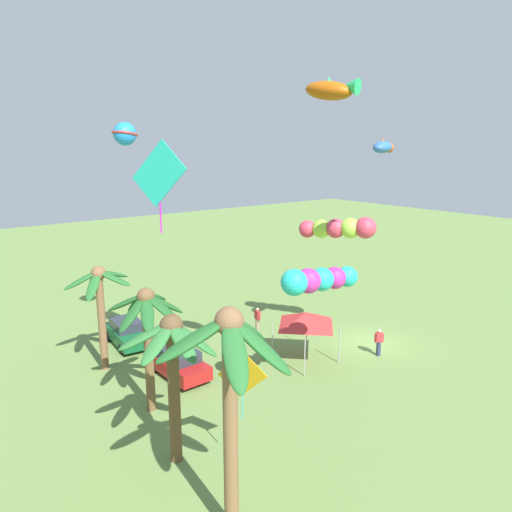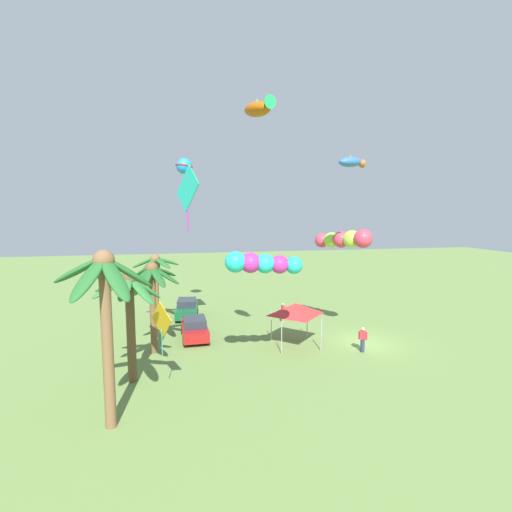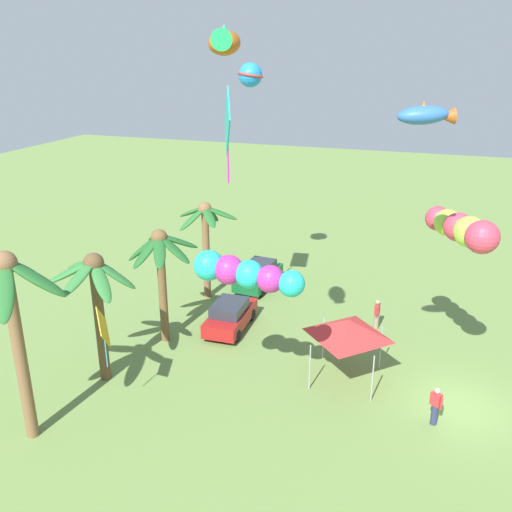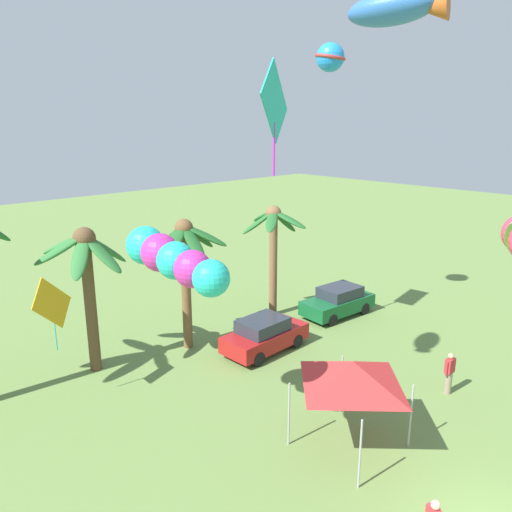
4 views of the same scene
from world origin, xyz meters
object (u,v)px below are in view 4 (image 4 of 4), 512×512
at_px(palm_tree_0, 273,235).
at_px(kite_fish_6, 397,8).
at_px(kite_diamond_0, 274,104).
at_px(parked_car_1, 265,335).
at_px(parked_car_0, 338,301).
at_px(palm_tree_1, 185,251).
at_px(kite_diamond_5, 52,304).
at_px(festival_tent, 352,373).
at_px(palm_tree_3, 85,266).
at_px(kite_tube_3, 172,258).
at_px(kite_ball_1, 330,57).
at_px(spectator_0, 449,373).

distance_m(palm_tree_0, kite_fish_6, 16.15).
bearing_deg(kite_diamond_0, parked_car_1, -160.28).
bearing_deg(kite_diamond_0, parked_car_0, 1.14).
height_order(palm_tree_1, kite_diamond_5, palm_tree_1).
xyz_separation_m(festival_tent, kite_diamond_5, (-5.42, 8.31, 1.28)).
distance_m(palm_tree_0, kite_diamond_5, 11.36).
bearing_deg(palm_tree_3, palm_tree_1, -13.13).
distance_m(palm_tree_0, festival_tent, 11.01).
bearing_deg(kite_tube_3, kite_fish_6, -76.64).
xyz_separation_m(palm_tree_3, festival_tent, (3.42, -9.96, -1.87)).
xyz_separation_m(palm_tree_0, kite_diamond_5, (-11.32, -0.82, -0.45)).
height_order(parked_car_0, kite_diamond_0, kite_diamond_0).
xyz_separation_m(parked_car_0, kite_diamond_5, (-13.72, 1.49, 3.00)).
bearing_deg(parked_car_0, kite_ball_1, 179.84).
bearing_deg(festival_tent, kite_diamond_5, 123.12).
bearing_deg(kite_diamond_5, spectator_0, -40.29).
distance_m(spectator_0, kite_tube_3, 11.24).
relative_size(palm_tree_1, kite_diamond_0, 1.27).
bearing_deg(kite_fish_6, palm_tree_3, 93.47).
distance_m(spectator_0, kite_diamond_5, 14.15).
bearing_deg(palm_tree_0, kite_tube_3, -149.11).
relative_size(palm_tree_1, kite_ball_1, 3.24).
relative_size(spectator_0, kite_ball_1, 0.90).
xyz_separation_m(palm_tree_3, kite_diamond_0, (6.87, -3.24, 5.97)).
bearing_deg(festival_tent, kite_tube_3, 141.25).
distance_m(festival_tent, kite_ball_1, 13.84).
height_order(palm_tree_3, parked_car_1, palm_tree_3).
bearing_deg(kite_tube_3, parked_car_1, 25.86).
xyz_separation_m(kite_ball_1, kite_tube_3, (-10.95, -3.62, -6.20)).
bearing_deg(parked_car_1, palm_tree_3, 150.19).
xyz_separation_m(palm_tree_1, kite_tube_3, (-4.55, -5.83, 1.74)).
bearing_deg(kite_diamond_0, palm_tree_0, 44.48).
distance_m(parked_car_0, kite_ball_1, 11.62).
height_order(parked_car_1, spectator_0, spectator_0).
bearing_deg(palm_tree_0, parked_car_1, -140.09).
relative_size(palm_tree_1, kite_tube_3, 1.38).
relative_size(palm_tree_0, festival_tent, 1.98).
relative_size(parked_car_1, kite_diamond_0, 0.87).
bearing_deg(kite_diamond_5, palm_tree_0, 4.17).
distance_m(parked_car_0, kite_tube_3, 13.89).
height_order(palm_tree_1, festival_tent, palm_tree_1).
distance_m(palm_tree_3, festival_tent, 10.70).
bearing_deg(parked_car_1, festival_tent, -112.71).
bearing_deg(spectator_0, parked_car_1, 108.96).
bearing_deg(spectator_0, parked_car_0, 67.06).
relative_size(palm_tree_0, kite_diamond_0, 1.25).
height_order(parked_car_1, festival_tent, festival_tent).
bearing_deg(kite_tube_3, kite_diamond_5, 105.57).
height_order(kite_tube_3, kite_diamond_5, kite_tube_3).
distance_m(parked_car_1, kite_diamond_5, 8.85).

